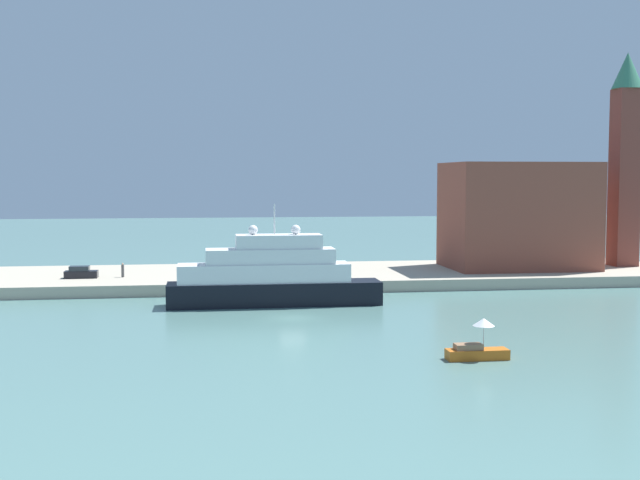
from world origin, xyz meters
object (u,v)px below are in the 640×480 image
(harbor_building, at_px, (518,215))
(parked_car, at_px, (81,273))
(bell_tower, at_px, (625,151))
(person_figure, at_px, (123,271))
(small_motorboat, at_px, (477,347))
(mooring_bollard, at_px, (322,277))
(large_yacht, at_px, (271,277))

(harbor_building, bearing_deg, parked_car, -176.66)
(harbor_building, distance_m, bell_tower, 18.02)
(bell_tower, height_order, person_figure, bell_tower)
(small_motorboat, distance_m, mooring_bollard, 38.05)
(large_yacht, distance_m, small_motorboat, 31.41)
(parked_car, xyz_separation_m, mooring_bollard, (29.22, -6.50, -0.29))
(harbor_building, relative_size, mooring_bollard, 26.74)
(large_yacht, bearing_deg, harbor_building, 28.28)
(small_motorboat, relative_size, parked_car, 1.19)
(harbor_building, relative_size, person_figure, 10.69)
(small_motorboat, bearing_deg, parked_car, 129.16)
(large_yacht, bearing_deg, person_figure, 137.66)
(small_motorboat, xyz_separation_m, parked_car, (-35.81, 43.96, 1.09))
(harbor_building, height_order, parked_car, harbor_building)
(person_figure, bearing_deg, parked_car, -178.70)
(harbor_building, bearing_deg, mooring_bollard, -160.90)
(bell_tower, bearing_deg, harbor_building, -178.68)
(bell_tower, bearing_deg, person_figure, -176.97)
(person_figure, distance_m, mooring_bollard, 25.06)
(large_yacht, height_order, parked_car, large_yacht)
(harbor_building, xyz_separation_m, bell_tower, (15.67, 0.36, 8.89))
(small_motorboat, height_order, harbor_building, harbor_building)
(small_motorboat, distance_m, parked_car, 56.71)
(person_figure, bearing_deg, harbor_building, 3.54)
(large_yacht, distance_m, mooring_bollard, 11.51)
(bell_tower, xyz_separation_m, mooring_bollard, (-44.19, -10.24, -15.74))
(large_yacht, xyz_separation_m, harbor_building, (35.38, 19.03, 5.58))
(small_motorboat, height_order, bell_tower, bell_tower)
(bell_tower, bearing_deg, mooring_bollard, -166.96)
(parked_car, bearing_deg, mooring_bollard, -12.54)
(parked_car, bearing_deg, harbor_building, 3.34)
(bell_tower, bearing_deg, parked_car, -177.09)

